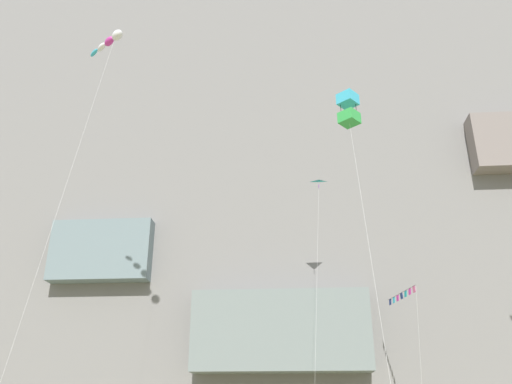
{
  "coord_description": "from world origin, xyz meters",
  "views": [
    {
      "loc": [
        1.42,
        -6.36,
        3.01
      ],
      "look_at": [
        -0.87,
        24.5,
        16.26
      ],
      "focal_mm": 37.11,
      "sensor_mm": 36.0,
      "label": 1
    }
  ],
  "objects_px": {
    "kite_banner_mid_center": "(402,300)",
    "kite_windsock_high_right": "(110,42)",
    "kite_delta_far_left": "(319,196)",
    "kite_box_far_right": "(349,109)"
  },
  "relations": [
    {
      "from": "kite_box_far_right",
      "to": "kite_delta_far_left",
      "type": "bearing_deg",
      "value": 94.33
    },
    {
      "from": "kite_banner_mid_center",
      "to": "kite_windsock_high_right",
      "type": "relative_size",
      "value": 0.42
    },
    {
      "from": "kite_windsock_high_right",
      "to": "kite_delta_far_left",
      "type": "distance_m",
      "value": 21.24
    },
    {
      "from": "kite_box_far_right",
      "to": "kite_delta_far_left",
      "type": "distance_m",
      "value": 15.68
    },
    {
      "from": "kite_windsock_high_right",
      "to": "kite_box_far_right",
      "type": "bearing_deg",
      "value": -13.27
    },
    {
      "from": "kite_banner_mid_center",
      "to": "kite_windsock_high_right",
      "type": "height_order",
      "value": "kite_windsock_high_right"
    },
    {
      "from": "kite_delta_far_left",
      "to": "kite_windsock_high_right",
      "type": "bearing_deg",
      "value": -143.59
    },
    {
      "from": "kite_box_far_right",
      "to": "kite_delta_far_left",
      "type": "xyz_separation_m",
      "value": [
        -1.18,
        15.6,
        0.99
      ]
    },
    {
      "from": "kite_banner_mid_center",
      "to": "kite_windsock_high_right",
      "type": "xyz_separation_m",
      "value": [
        -22.25,
        -13.0,
        17.25
      ]
    },
    {
      "from": "kite_banner_mid_center",
      "to": "kite_box_far_right",
      "type": "bearing_deg",
      "value": -107.4
    }
  ]
}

